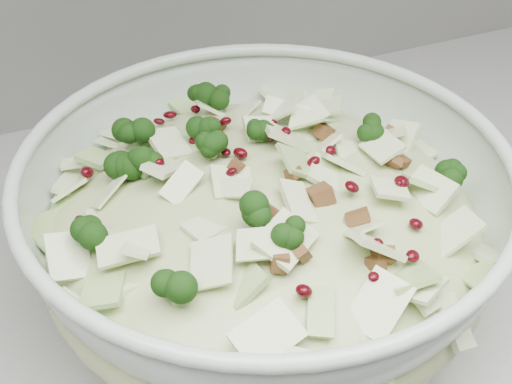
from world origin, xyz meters
TOP-DOWN VIEW (x-y plane):
  - mixing_bowl at (-0.28, 1.60)m, footprint 0.51×0.51m
  - salad at (-0.28, 1.60)m, footprint 0.50×0.50m

SIDE VIEW (x-z plane):
  - mixing_bowl at x=-0.28m, z-range 0.90..1.06m
  - salad at x=-0.28m, z-range 0.93..1.09m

